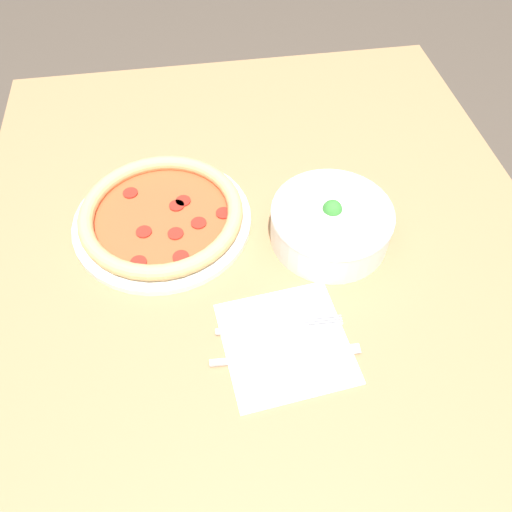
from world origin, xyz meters
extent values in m
plane|color=#4C4238|center=(0.00, 0.00, 0.00)|extent=(8.00, 8.00, 0.00)
cube|color=#99724C|center=(0.00, 0.00, 0.74)|extent=(1.11, 0.96, 0.03)
cylinder|color=olive|center=(-0.48, -0.41, 0.36)|extent=(0.06, 0.06, 0.73)
cylinder|color=olive|center=(-0.48, 0.41, 0.36)|extent=(0.06, 0.06, 0.73)
cylinder|color=white|center=(-0.07, -0.16, 0.76)|extent=(0.30, 0.30, 0.01)
torus|color=tan|center=(-0.07, -0.16, 0.78)|extent=(0.28, 0.28, 0.03)
cylinder|color=#D14C28|center=(-0.07, -0.16, 0.77)|extent=(0.24, 0.24, 0.01)
cylinder|color=maroon|center=(-0.08, -0.14, 0.78)|extent=(0.03, 0.03, 0.00)
cylinder|color=maroon|center=(0.03, -0.14, 0.78)|extent=(0.03, 0.03, 0.00)
cylinder|color=maroon|center=(-0.02, -0.14, 0.78)|extent=(0.03, 0.03, 0.00)
cylinder|color=maroon|center=(0.03, -0.20, 0.78)|extent=(0.03, 0.03, 0.00)
cylinder|color=maroon|center=(-0.13, -0.21, 0.78)|extent=(0.03, 0.03, 0.00)
cylinder|color=maroon|center=(-0.05, -0.06, 0.78)|extent=(0.03, 0.03, 0.00)
cylinder|color=maroon|center=(-0.09, -0.12, 0.78)|extent=(0.03, 0.03, 0.00)
cylinder|color=maroon|center=(-0.04, -0.10, 0.78)|extent=(0.03, 0.03, 0.00)
cylinder|color=maroon|center=(-0.03, -0.19, 0.78)|extent=(0.03, 0.03, 0.00)
cylinder|color=white|center=(0.01, 0.11, 0.79)|extent=(0.19, 0.19, 0.06)
torus|color=white|center=(0.01, 0.11, 0.81)|extent=(0.20, 0.20, 0.01)
ellipsoid|color=#998466|center=(-0.06, 0.12, 0.80)|extent=(0.04, 0.04, 0.02)
ellipsoid|color=#998466|center=(0.02, 0.12, 0.80)|extent=(0.02, 0.03, 0.02)
ellipsoid|color=tan|center=(-0.07, 0.10, 0.81)|extent=(0.04, 0.03, 0.02)
ellipsoid|color=#998466|center=(0.05, 0.12, 0.80)|extent=(0.03, 0.04, 0.02)
ellipsoid|color=tan|center=(-0.04, 0.05, 0.80)|extent=(0.03, 0.04, 0.02)
sphere|color=#388433|center=(0.01, 0.11, 0.82)|extent=(0.03, 0.03, 0.03)
ellipsoid|color=yellow|center=(0.07, 0.12, 0.81)|extent=(0.04, 0.02, 0.02)
cube|color=white|center=(0.19, 0.00, 0.76)|extent=(0.19, 0.19, 0.00)
cube|color=silver|center=(0.17, -0.03, 0.76)|extent=(0.01, 0.13, 0.00)
cube|color=silver|center=(0.18, 0.06, 0.76)|extent=(0.00, 0.06, 0.00)
cube|color=silver|center=(0.17, 0.06, 0.76)|extent=(0.00, 0.06, 0.00)
cube|color=silver|center=(0.17, 0.06, 0.76)|extent=(0.00, 0.06, 0.00)
cube|color=silver|center=(0.16, 0.06, 0.76)|extent=(0.00, 0.06, 0.00)
cube|color=silver|center=(0.21, -0.07, 0.76)|extent=(0.01, 0.09, 0.01)
cube|color=silver|center=(0.22, 0.04, 0.76)|extent=(0.02, 0.13, 0.00)
camera|label=1|loc=(0.52, -0.09, 1.39)|focal=35.00mm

